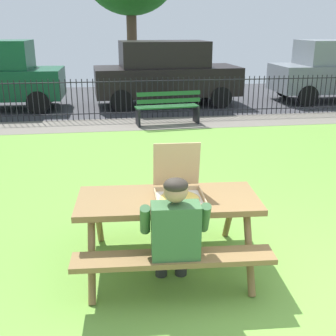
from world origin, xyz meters
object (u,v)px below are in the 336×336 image
(picnic_table_foreground, at_px, (168,213))
(park_bench_center, at_px, (168,108))
(adult_at_table, at_px, (174,231))
(parked_car_center, at_px, (166,72))
(pizza_box_open, at_px, (179,188))

(picnic_table_foreground, distance_m, park_bench_center, 6.59)
(picnic_table_foreground, xyz_separation_m, adult_at_table, (-0.01, -0.50, 0.06))
(adult_at_table, xyz_separation_m, parked_car_center, (1.28, 9.72, 0.35))
(adult_at_table, relative_size, park_bench_center, 0.73)
(adult_at_table, height_order, park_bench_center, adult_at_table)
(pizza_box_open, bearing_deg, parked_car_center, 82.82)
(picnic_table_foreground, bearing_deg, parked_car_center, 82.17)
(picnic_table_foreground, relative_size, park_bench_center, 1.15)
(pizza_box_open, bearing_deg, picnic_table_foreground, 173.65)
(parked_car_center, bearing_deg, pizza_box_open, -97.18)
(picnic_table_foreground, distance_m, pizza_box_open, 0.29)
(pizza_box_open, height_order, parked_car_center, parked_car_center)
(picnic_table_foreground, distance_m, adult_at_table, 0.50)
(picnic_table_foreground, bearing_deg, adult_at_table, -91.59)
(pizza_box_open, distance_m, park_bench_center, 6.60)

